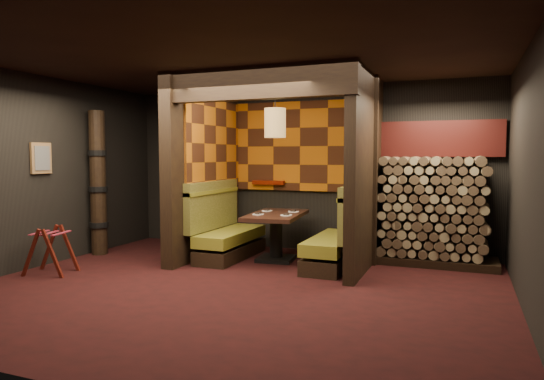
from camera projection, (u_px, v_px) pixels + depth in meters
The scene contains 23 objects.
floor at pixel (234, 290), 6.03m from camera, with size 6.50×5.50×0.02m, color black.
ceiling at pixel (232, 56), 5.82m from camera, with size 6.50×5.50×0.02m, color black.
wall_back at pixel (303, 169), 8.49m from camera, with size 6.50×0.02×2.85m, color black.
wall_front at pixel (57, 189), 3.37m from camera, with size 6.50×0.02×2.85m, color black.
wall_left at pixel (34, 171), 7.13m from camera, with size 0.02×5.50×2.85m, color black.
wall_right at pixel (533, 179), 4.73m from camera, with size 0.02×5.50×2.85m, color black.
partition_left at pixel (204, 170), 7.95m from camera, with size 0.20×2.20×2.85m, color black.
partition_right at pixel (365, 172), 7.02m from camera, with size 0.15×2.10×2.85m, color black.
header_beam at pixel (254, 83), 6.50m from camera, with size 2.85×0.18×0.44m, color black.
tapa_back_panel at pixel (301, 146), 8.42m from camera, with size 2.40×0.06×1.55m, color #AA550B.
tapa_side_panel at pixel (215, 144), 8.04m from camera, with size 0.04×1.85×1.45m, color #AA550B.
lacquer_shelf at pixel (269, 182), 8.62m from camera, with size 0.60×0.12×0.07m, color #631304.
booth_bench_left at pixel (225, 233), 7.88m from camera, with size 0.68×1.60×1.14m.
booth_bench_right at pixel (339, 240), 7.19m from camera, with size 0.68×1.60×1.14m.
dining_table at pixel (276, 228), 7.63m from camera, with size 0.92×1.50×0.75m.
place_settings at pixel (276, 213), 7.61m from camera, with size 0.68×0.71×0.03m.
pendant_lamp at pixel (275, 123), 7.46m from camera, with size 0.33×0.33×0.92m.
framed_picture at pixel (41, 158), 7.19m from camera, with size 0.05×0.36×0.46m.
luggage_rack at pixel (51, 249), 6.80m from camera, with size 0.74×0.59×0.71m.
totem_column at pixel (98, 184), 8.09m from camera, with size 0.31×0.31×2.40m.
firewood_stack at pixel (438, 211), 7.31m from camera, with size 1.73×0.70×1.64m.
mosaic_header at pixel (441, 139), 7.54m from camera, with size 1.83×0.10×0.56m, color maroon.
bay_front_post at pixel (375, 171), 7.23m from camera, with size 0.08×0.08×2.85m, color black.
Camera 1 is at (2.63, -5.33, 1.66)m, focal length 32.00 mm.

